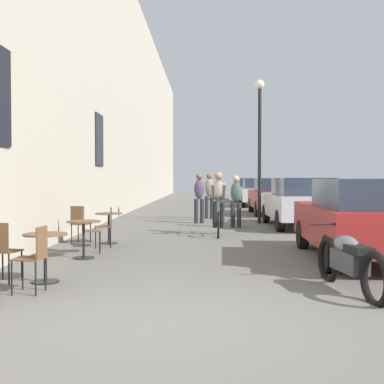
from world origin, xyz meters
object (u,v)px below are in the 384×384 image
pedestrian_near (236,198)px  parked_car_second (299,202)px  cafe_chair_far_toward_street (80,222)px  cafe_chair_far_toward_wall (106,224)px  parked_car_fourth (257,192)px  cafe_table_near (45,247)px  street_lamp (260,133)px  cafe_chair_near_toward_wall (2,248)px  cyclist_on_bicycle (218,205)px  pedestrian_mid (199,195)px  cafe_table_mid (84,231)px  cafe_chair_mid_toward_street (88,228)px  parked_car_third (274,196)px  parked_car_nearest (360,218)px  parked_car_fifth (250,190)px  parked_motorcycle (350,261)px  pedestrian_far (209,193)px  cafe_table_far (109,221)px  cafe_chair_near_toward_street (34,254)px

pedestrian_near → parked_car_second: bearing=6.1°
cafe_chair_far_toward_street → cafe_chair_far_toward_wall: same height
cafe_chair_far_toward_wall → parked_car_fourth: 17.40m
cafe_table_near → street_lamp: street_lamp is taller
cafe_chair_near_toward_wall → parked_car_second: bearing=55.3°
cyclist_on_bicycle → pedestrian_mid: (-0.57, 3.57, 0.15)m
cafe_table_mid → cafe_chair_mid_toward_street: bearing=96.4°
parked_car_second → street_lamp: bearing=128.8°
cafe_chair_near_toward_wall → parked_car_second: (5.90, 8.52, 0.29)m
cafe_chair_near_toward_wall → cafe_chair_far_toward_street: size_ratio=1.00×
cafe_chair_near_toward_wall → cafe_chair_mid_toward_street: same height
cafe_table_mid → parked_car_third: 12.92m
cafe_chair_far_toward_street → parked_car_nearest: 6.22m
cafe_table_near → parked_car_third: size_ratio=0.16×
parked_car_fifth → pedestrian_near: bearing=-96.6°
pedestrian_near → pedestrian_mid: size_ratio=0.95×
pedestrian_near → parked_car_nearest: (1.92, -6.11, -0.13)m
cafe_table_near → parked_car_second: size_ratio=0.16×
cafe_chair_mid_toward_street → cafe_chair_far_toward_wall: 0.89m
parked_motorcycle → pedestrian_mid: bearing=102.0°
cafe_table_mid → parked_car_fourth: size_ratio=0.16×
cafe_chair_near_toward_wall → cyclist_on_bicycle: size_ratio=0.51×
cyclist_on_bicycle → pedestrian_far: 5.56m
cafe_table_mid → cafe_chair_far_toward_wall: 1.54m
cafe_chair_far_toward_wall → pedestrian_mid: size_ratio=0.52×
cafe_chair_far_toward_street → cyclist_on_bicycle: 3.81m
cafe_table_far → parked_motorcycle: size_ratio=0.34×
cafe_chair_far_toward_street → pedestrian_far: (3.09, 7.43, 0.46)m
street_lamp → parked_motorcycle: (0.10, -10.26, -2.70)m
parked_car_second → parked_car_third: 5.55m
cafe_chair_far_toward_wall → parked_car_nearest: bearing=-17.6°
street_lamp → parked_motorcycle: 10.61m
cafe_table_far → parked_car_third: (5.19, 9.62, 0.28)m
cafe_chair_near_toward_wall → parked_car_nearest: bearing=20.6°
parked_car_fourth → cafe_chair_far_toward_wall: bearing=-107.0°
cafe_table_near → parked_car_third: (5.27, 13.99, 0.28)m
cafe_chair_near_toward_street → street_lamp: bearing=68.5°
cafe_table_far → street_lamp: street_lamp is taller
parked_car_nearest → cafe_chair_far_toward_wall: bearing=162.4°
cafe_chair_mid_toward_street → parked_motorcycle: bearing=-37.1°
cafe_chair_near_toward_street → pedestrian_near: bearing=70.1°
cafe_table_far → parked_car_fourth: size_ratio=0.16×
cafe_chair_far_toward_wall → pedestrian_mid: (1.98, 6.02, 0.45)m
cafe_chair_near_toward_wall → cafe_table_far: bearing=81.3°
cafe_table_far → pedestrian_near: bearing=50.1°
cafe_table_far → parked_car_fourth: 16.80m
cafe_chair_near_toward_street → pedestrian_near: pedestrian_near is taller
cafe_chair_near_toward_street → parked_car_fifth: bearing=78.8°
cafe_table_mid → parked_car_third: bearing=66.0°
cafe_chair_mid_toward_street → pedestrian_near: bearing=58.1°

